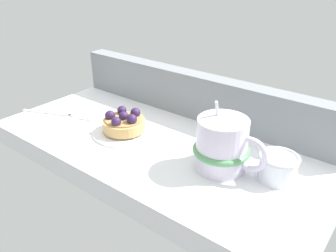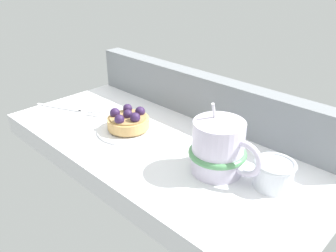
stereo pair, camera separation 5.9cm
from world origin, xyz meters
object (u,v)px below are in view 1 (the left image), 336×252
(coffee_mug, at_px, (223,145))
(dessert_fork, at_px, (58,113))
(sugar_bowl, at_px, (278,167))
(dessert_plate, at_px, (125,131))
(raspberry_tart, at_px, (124,122))

(coffee_mug, bearing_deg, dessert_fork, -174.50)
(coffee_mug, distance_m, sugar_bowl, 0.09)
(dessert_plate, distance_m, coffee_mug, 0.22)
(coffee_mug, height_order, sugar_bowl, coffee_mug)
(dessert_plate, distance_m, raspberry_tart, 0.02)
(coffee_mug, relative_size, dessert_fork, 0.78)
(dessert_plate, bearing_deg, coffee_mug, 2.28)
(raspberry_tart, bearing_deg, dessert_plate, 15.88)
(coffee_mug, relative_size, sugar_bowl, 2.00)
(dessert_plate, bearing_deg, raspberry_tart, -164.12)
(coffee_mug, distance_m, dessert_fork, 0.39)
(sugar_bowl, bearing_deg, raspberry_tart, -173.19)
(dessert_plate, bearing_deg, dessert_fork, -170.61)
(dessert_plate, xyz_separation_m, coffee_mug, (0.21, 0.01, 0.04))
(dessert_plate, xyz_separation_m, sugar_bowl, (0.30, 0.04, 0.02))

